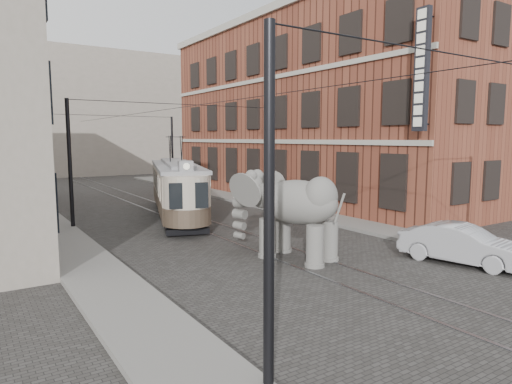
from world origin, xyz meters
TOP-DOWN VIEW (x-y plane):
  - ground at (0.00, 0.00)m, footprint 120.00×120.00m
  - tram_rails at (0.00, 0.00)m, footprint 1.54×80.00m
  - sidewalk_right at (6.00, 0.00)m, footprint 2.00×60.00m
  - sidewalk_left at (-6.50, 0.00)m, footprint 2.00×60.00m
  - brick_building at (11.00, 9.00)m, footprint 8.00×26.00m
  - distant_block at (0.00, 40.00)m, footprint 28.00×10.00m
  - catenary at (-0.20, 5.00)m, footprint 11.00×30.20m
  - tram at (-0.12, 6.67)m, footprint 5.53×11.04m
  - elephant at (-0.01, -3.73)m, footprint 4.24×5.66m
  - parked_car at (4.24, -7.23)m, footprint 2.34×4.24m

SIDE VIEW (x-z plane):
  - ground at x=0.00m, z-range 0.00..0.00m
  - tram_rails at x=0.00m, z-range 0.00..0.02m
  - sidewalk_right at x=6.00m, z-range 0.00..0.15m
  - sidewalk_left at x=-6.50m, z-range 0.00..0.15m
  - parked_car at x=4.24m, z-range 0.00..1.32m
  - elephant at x=-0.01m, z-range 0.00..3.08m
  - tram at x=-0.12m, z-range 0.00..4.32m
  - catenary at x=-0.20m, z-range 0.00..6.00m
  - brick_building at x=11.00m, z-range 0.00..12.00m
  - distant_block at x=0.00m, z-range 0.00..14.00m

